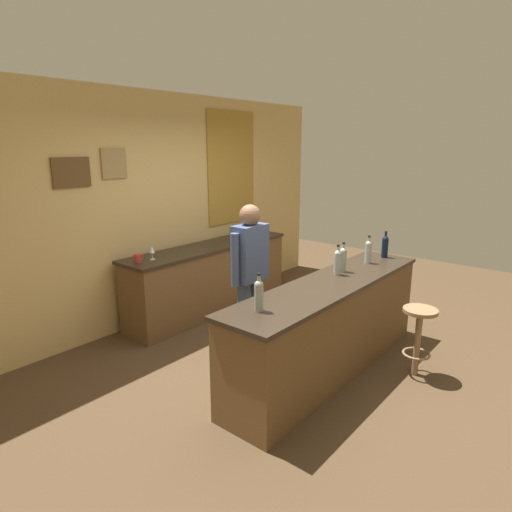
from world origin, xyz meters
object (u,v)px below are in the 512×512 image
wine_bottle_d (368,251)px  wine_glass_d (257,227)px  bar_stool (419,331)px  wine_bottle_a (259,294)px  bartender (250,273)px  wine_glass_a (152,250)px  wine_bottle_b (338,261)px  coffee_mug (138,258)px  wine_bottle_c (343,259)px  wine_glass_c (251,227)px  wine_glass_b (244,228)px  wine_bottle_e (385,246)px

wine_bottle_d → wine_glass_d: (0.53, 2.02, -0.05)m
bar_stool → wine_bottle_a: size_ratio=2.22×
bartender → wine_bottle_d: (1.15, -0.71, 0.12)m
wine_glass_a → wine_glass_d: same height
wine_bottle_b → wine_glass_a: 2.10m
coffee_mug → wine_glass_a: bearing=-5.7°
wine_glass_a → wine_glass_d: (1.90, 0.02, 0.00)m
bartender → wine_glass_d: bearing=37.8°
wine_glass_a → wine_bottle_c: bearing=-65.4°
wine_bottle_c → wine_bottle_a: bearing=-178.6°
bartender → bar_stool: size_ratio=2.38×
wine_bottle_a → wine_bottle_c: 1.39m
wine_glass_a → wine_glass_c: size_ratio=1.00×
wine_bottle_c → wine_glass_b: size_ratio=1.97×
bar_stool → wine_bottle_b: (-0.23, 0.77, 0.60)m
wine_bottle_c → coffee_mug: bearing=118.7°
wine_bottle_a → wine_glass_a: (0.49, 1.98, -0.05)m
wine_bottle_a → wine_glass_d: 3.12m
wine_bottle_d → coffee_mug: size_ratio=2.45×
bartender → bar_stool: (0.77, -1.45, -0.48)m
wine_glass_a → wine_bottle_d: bearing=-55.6°
wine_glass_c → wine_glass_d: (0.09, -0.04, 0.00)m
wine_bottle_a → wine_bottle_b: same height
bartender → wine_glass_c: (1.59, 1.34, 0.07)m
wine_glass_a → wine_glass_c: 1.81m
wine_glass_b → coffee_mug: 1.88m
bartender → coffee_mug: size_ratio=12.96×
wine_glass_c → coffee_mug: wine_glass_c is taller
coffee_mug → wine_bottle_b: bearing=-64.4°
bartender → coffee_mug: 1.37m
wine_glass_b → wine_glass_d: 0.22m
bartender → wine_bottle_c: size_ratio=5.29×
wine_bottle_d → coffee_mug: wine_bottle_d is taller
wine_glass_a → wine_glass_b: 1.69m
wine_bottle_c → wine_glass_c: bearing=65.4°
wine_bottle_d → wine_bottle_e: size_ratio=1.00×
wine_bottle_d → wine_glass_d: bearing=75.2°
coffee_mug → bartender: bearing=-72.7°
wine_bottle_b → wine_bottle_e: same height
wine_bottle_c → wine_bottle_e: 0.83m
bartender → wine_bottle_e: 1.68m
wine_bottle_a → wine_bottle_d: 1.86m
wine_bottle_c → wine_glass_a: bearing=114.6°
wine_bottle_e → bartender: bearing=153.4°
bar_stool → wine_glass_d: bearing=71.7°
bartender → wine_glass_c: size_ratio=10.45×
wine_bottle_a → wine_bottle_b: bearing=1.0°
wine_bottle_b → wine_glass_d: wine_bottle_b is taller
wine_glass_c → wine_glass_d: same height
wine_glass_c → coffee_mug: bearing=-178.9°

